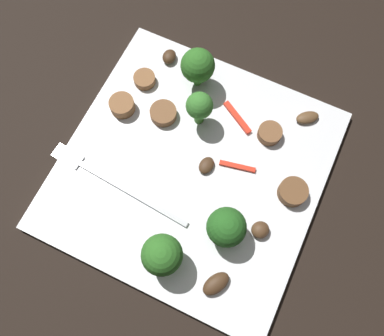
# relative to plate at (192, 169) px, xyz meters

# --- Properties ---
(ground_plane) EXTENTS (1.40, 1.40, 0.00)m
(ground_plane) POSITION_rel_plate_xyz_m (0.00, 0.00, -0.01)
(ground_plane) COLOR black
(plate) EXTENTS (0.29, 0.29, 0.01)m
(plate) POSITION_rel_plate_xyz_m (0.00, 0.00, 0.00)
(plate) COLOR white
(plate) RESTS_ON ground_plane
(fork) EXTENTS (0.18, 0.03, 0.00)m
(fork) POSITION_rel_plate_xyz_m (0.08, 0.05, 0.01)
(fork) COLOR silver
(fork) RESTS_ON plate
(broccoli_floret_0) EXTENTS (0.04, 0.04, 0.06)m
(broccoli_floret_0) POSITION_rel_plate_xyz_m (0.04, -0.11, 0.04)
(broccoli_floret_0) COLOR #347525
(broccoli_floret_0) RESTS_ON plate
(broccoli_floret_1) EXTENTS (0.04, 0.04, 0.05)m
(broccoli_floret_1) POSITION_rel_plate_xyz_m (-0.06, 0.05, 0.03)
(broccoli_floret_1) COLOR #296420
(broccoli_floret_1) RESTS_ON plate
(broccoli_floret_2) EXTENTS (0.03, 0.03, 0.05)m
(broccoli_floret_2) POSITION_rel_plate_xyz_m (0.02, -0.06, 0.04)
(broccoli_floret_2) COLOR #408630
(broccoli_floret_2) RESTS_ON plate
(broccoli_floret_3) EXTENTS (0.04, 0.04, 0.06)m
(broccoli_floret_3) POSITION_rel_plate_xyz_m (-0.02, 0.11, 0.04)
(broccoli_floret_3) COLOR #347525
(broccoli_floret_3) RESTS_ON plate
(sausage_slice_0) EXTENTS (0.03, 0.03, 0.01)m
(sausage_slice_0) POSITION_rel_plate_xyz_m (-0.07, -0.08, 0.01)
(sausage_slice_0) COLOR brown
(sausage_slice_0) RESTS_ON plate
(sausage_slice_1) EXTENTS (0.05, 0.05, 0.01)m
(sausage_slice_1) POSITION_rel_plate_xyz_m (-0.12, -0.02, 0.01)
(sausage_slice_1) COLOR brown
(sausage_slice_1) RESTS_ON plate
(sausage_slice_2) EXTENTS (0.03, 0.03, 0.01)m
(sausage_slice_2) POSITION_rel_plate_xyz_m (0.10, -0.08, 0.01)
(sausage_slice_2) COLOR brown
(sausage_slice_2) RESTS_ON plate
(sausage_slice_3) EXTENTS (0.04, 0.04, 0.02)m
(sausage_slice_3) POSITION_rel_plate_xyz_m (0.11, -0.03, 0.01)
(sausage_slice_3) COLOR brown
(sausage_slice_3) RESTS_ON plate
(sausage_slice_4) EXTENTS (0.04, 0.04, 0.01)m
(sausage_slice_4) POSITION_rel_plate_xyz_m (0.06, -0.05, 0.01)
(sausage_slice_4) COLOR brown
(sausage_slice_4) RESTS_ON plate
(mushroom_0) EXTENTS (0.03, 0.03, 0.01)m
(mushroom_0) POSITION_rel_plate_xyz_m (-0.10, -0.12, 0.01)
(mushroom_0) COLOR brown
(mushroom_0) RESTS_ON plate
(mushroom_1) EXTENTS (0.02, 0.02, 0.01)m
(mushroom_1) POSITION_rel_plate_xyz_m (0.09, -0.12, 0.01)
(mushroom_1) COLOR #422B19
(mushroom_1) RESTS_ON plate
(mushroom_2) EXTENTS (0.03, 0.03, 0.01)m
(mushroom_2) POSITION_rel_plate_xyz_m (-0.10, 0.03, 0.01)
(mushroom_2) COLOR #4C331E
(mushroom_2) RESTS_ON plate
(mushroom_3) EXTENTS (0.03, 0.04, 0.01)m
(mushroom_3) POSITION_rel_plate_xyz_m (-0.08, 0.11, 0.01)
(mushroom_3) COLOR #422B19
(mushroom_3) RESTS_ON plate
(mushroom_4) EXTENTS (0.02, 0.02, 0.01)m
(mushroom_4) POSITION_rel_plate_xyz_m (-0.01, -0.01, 0.01)
(mushroom_4) COLOR #422B19
(mushroom_4) RESTS_ON plate
(pepper_strip_0) EXTENTS (0.05, 0.03, 0.00)m
(pepper_strip_0) POSITION_rel_plate_xyz_m (-0.02, -0.08, 0.01)
(pepper_strip_0) COLOR red
(pepper_strip_0) RESTS_ON plate
(pepper_strip_1) EXTENTS (0.04, 0.01, 0.00)m
(pepper_strip_1) POSITION_rel_plate_xyz_m (-0.05, -0.02, 0.01)
(pepper_strip_1) COLOR red
(pepper_strip_1) RESTS_ON plate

